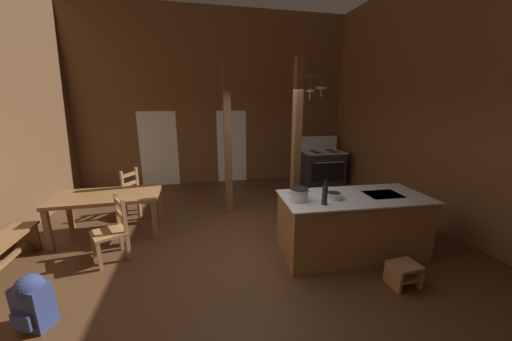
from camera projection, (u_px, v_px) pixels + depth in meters
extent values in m
cube|color=#4C301C|center=(243.00, 254.00, 4.27)|extent=(8.14, 8.74, 0.10)
cube|color=brown|center=(217.00, 100.00, 7.50)|extent=(8.14, 0.14, 4.70)
cube|color=brown|center=(464.00, 98.00, 4.47)|extent=(0.14, 8.74, 4.70)
cube|color=white|center=(159.00, 149.00, 7.41)|extent=(1.00, 0.01, 2.05)
cube|color=white|center=(232.00, 147.00, 7.83)|extent=(0.84, 0.01, 2.05)
cube|color=brown|center=(351.00, 225.00, 4.10)|extent=(2.14, 1.01, 0.91)
cube|color=silver|center=(354.00, 197.00, 3.99)|extent=(2.21, 1.07, 0.02)
cube|color=black|center=(383.00, 194.00, 4.06)|extent=(0.54, 0.43, 0.00)
cube|color=black|center=(337.00, 236.00, 4.61)|extent=(1.99, 0.15, 0.10)
cube|color=#2B2B2B|center=(322.00, 168.00, 7.73)|extent=(1.12, 0.79, 0.90)
cube|color=black|center=(328.00, 172.00, 7.37)|extent=(0.93, 0.04, 0.52)
cylinder|color=silver|center=(329.00, 162.00, 7.28)|extent=(0.83, 0.05, 0.02)
cube|color=silver|center=(323.00, 152.00, 7.62)|extent=(1.16, 0.83, 0.03)
cube|color=silver|center=(318.00, 143.00, 7.91)|extent=(1.14, 0.07, 0.40)
cylinder|color=black|center=(334.00, 152.00, 7.51)|extent=(0.21, 0.21, 0.01)
cylinder|color=black|center=(317.00, 153.00, 7.42)|extent=(0.21, 0.21, 0.01)
cylinder|color=black|center=(329.00, 150.00, 7.80)|extent=(0.21, 0.21, 0.01)
cylinder|color=black|center=(313.00, 151.00, 7.71)|extent=(0.21, 0.21, 0.01)
cylinder|color=black|center=(341.00, 158.00, 7.32)|extent=(0.04, 0.03, 0.04)
cylinder|color=black|center=(333.00, 158.00, 7.28)|extent=(0.04, 0.03, 0.04)
cylinder|color=black|center=(326.00, 158.00, 7.24)|extent=(0.04, 0.03, 0.04)
cylinder|color=black|center=(318.00, 158.00, 7.20)|extent=(0.04, 0.03, 0.04)
cube|color=brown|center=(296.00, 144.00, 5.01)|extent=(0.16, 0.16, 3.05)
cube|color=brown|center=(312.00, 77.00, 4.80)|extent=(0.65, 0.16, 0.06)
cylinder|color=silver|center=(310.00, 83.00, 4.82)|extent=(0.01, 0.01, 0.23)
cylinder|color=silver|center=(310.00, 91.00, 4.85)|extent=(0.18, 0.18, 0.04)
cylinder|color=silver|center=(310.00, 96.00, 4.87)|extent=(0.02, 0.02, 0.14)
cylinder|color=silver|center=(321.00, 82.00, 4.89)|extent=(0.01, 0.01, 0.17)
cylinder|color=silver|center=(321.00, 88.00, 4.91)|extent=(0.21, 0.21, 0.04)
cylinder|color=silver|center=(321.00, 93.00, 4.93)|extent=(0.02, 0.02, 0.14)
cube|color=brown|center=(228.00, 141.00, 5.43)|extent=(0.14, 0.14, 3.05)
cube|color=#9E7044|center=(405.00, 265.00, 3.40)|extent=(0.37, 0.30, 0.04)
cube|color=#9E7044|center=(393.00, 278.00, 3.39)|extent=(0.05, 0.28, 0.26)
cube|color=#9E7044|center=(413.00, 274.00, 3.47)|extent=(0.05, 0.28, 0.26)
cube|color=#9E7044|center=(403.00, 276.00, 3.43)|extent=(0.33, 0.30, 0.03)
cube|color=brown|center=(108.00, 196.00, 4.64)|extent=(1.71, 0.92, 0.06)
cube|color=brown|center=(69.00, 211.00, 4.93)|extent=(0.08, 0.08, 0.68)
cube|color=brown|center=(160.00, 204.00, 5.27)|extent=(0.08, 0.08, 0.68)
cube|color=brown|center=(48.00, 231.00, 4.19)|extent=(0.08, 0.08, 0.68)
cube|color=brown|center=(155.00, 221.00, 4.54)|extent=(0.08, 0.08, 0.68)
cube|color=#9E7044|center=(109.00, 233.00, 3.93)|extent=(0.60, 0.60, 0.04)
cube|color=#9E7044|center=(99.00, 257.00, 3.73)|extent=(0.07, 0.07, 0.41)
cube|color=#9E7044|center=(94.00, 246.00, 4.01)|extent=(0.07, 0.07, 0.41)
cube|color=#9E7044|center=(126.00, 231.00, 3.90)|extent=(0.07, 0.07, 0.95)
cube|color=#9E7044|center=(119.00, 222.00, 4.18)|extent=(0.07, 0.07, 0.95)
cube|color=#9E7044|center=(119.00, 203.00, 3.95)|extent=(0.21, 0.35, 0.07)
cube|color=#9E7044|center=(121.00, 215.00, 4.00)|extent=(0.21, 0.35, 0.07)
cube|color=#9E7044|center=(138.00, 195.00, 5.55)|extent=(0.61, 0.61, 0.04)
cube|color=#9E7044|center=(153.00, 203.00, 5.71)|extent=(0.07, 0.07, 0.41)
cube|color=#9E7044|center=(140.00, 210.00, 5.36)|extent=(0.07, 0.07, 0.41)
cube|color=#9E7044|center=(138.00, 189.00, 5.78)|extent=(0.07, 0.07, 0.95)
cube|color=#9E7044|center=(124.00, 194.00, 5.43)|extent=(0.07, 0.07, 0.95)
cube|color=#9E7044|center=(129.00, 175.00, 5.51)|extent=(0.24, 0.34, 0.07)
cube|color=#9E7044|center=(130.00, 184.00, 5.56)|extent=(0.24, 0.34, 0.07)
cube|color=brown|center=(28.00, 237.00, 4.27)|extent=(0.31, 0.07, 0.40)
cube|color=navy|center=(34.00, 306.00, 2.78)|extent=(0.38, 0.33, 0.48)
cube|color=navy|center=(23.00, 322.00, 2.67)|extent=(0.23, 0.14, 0.17)
cylinder|color=black|center=(53.00, 299.00, 2.88)|extent=(0.05, 0.05, 0.38)
cylinder|color=black|center=(38.00, 296.00, 2.91)|extent=(0.05, 0.05, 0.38)
sphere|color=navy|center=(30.00, 288.00, 2.72)|extent=(0.36, 0.36, 0.27)
cylinder|color=silver|center=(299.00, 195.00, 3.77)|extent=(0.25, 0.25, 0.17)
cylinder|color=black|center=(299.00, 189.00, 3.75)|extent=(0.26, 0.26, 0.01)
cylinder|color=silver|center=(290.00, 193.00, 3.73)|extent=(0.05, 0.02, 0.02)
cylinder|color=silver|center=(309.00, 191.00, 3.79)|extent=(0.05, 0.02, 0.02)
cylinder|color=silver|center=(334.00, 196.00, 3.88)|extent=(0.24, 0.24, 0.08)
cylinder|color=black|center=(334.00, 193.00, 3.87)|extent=(0.20, 0.20, 0.00)
cylinder|color=#1E2328|center=(325.00, 196.00, 3.63)|extent=(0.08, 0.08, 0.25)
cylinder|color=#1E2328|center=(325.00, 183.00, 3.58)|extent=(0.03, 0.03, 0.09)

